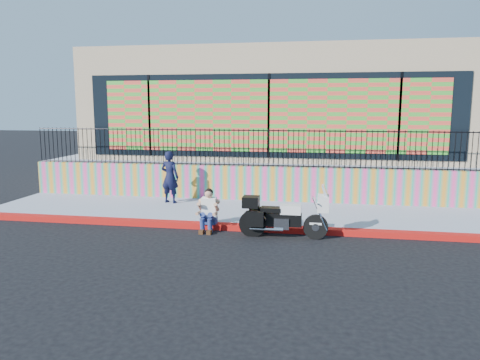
# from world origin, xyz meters

# --- Properties ---
(ground) EXTENTS (90.00, 90.00, 0.00)m
(ground) POSITION_xyz_m (0.00, 0.00, 0.00)
(ground) COLOR black
(ground) RESTS_ON ground
(red_curb) EXTENTS (16.00, 0.30, 0.15)m
(red_curb) POSITION_xyz_m (0.00, 0.00, 0.07)
(red_curb) COLOR #A30E0B
(red_curb) RESTS_ON ground
(sidewalk) EXTENTS (16.00, 3.00, 0.15)m
(sidewalk) POSITION_xyz_m (0.00, 1.65, 0.07)
(sidewalk) COLOR gray
(sidewalk) RESTS_ON ground
(mural_wall) EXTENTS (16.00, 0.20, 1.10)m
(mural_wall) POSITION_xyz_m (0.00, 3.25, 0.70)
(mural_wall) COLOR #FF4395
(mural_wall) RESTS_ON sidewalk
(metal_fence) EXTENTS (15.80, 0.04, 1.20)m
(metal_fence) POSITION_xyz_m (0.00, 3.25, 1.85)
(metal_fence) COLOR black
(metal_fence) RESTS_ON mural_wall
(elevated_platform) EXTENTS (16.00, 10.00, 1.25)m
(elevated_platform) POSITION_xyz_m (0.00, 8.35, 0.62)
(elevated_platform) COLOR gray
(elevated_platform) RESTS_ON ground
(storefront_building) EXTENTS (14.00, 8.06, 4.00)m
(storefront_building) POSITION_xyz_m (0.00, 8.13, 3.25)
(storefront_building) COLOR tan
(storefront_building) RESTS_ON elevated_platform
(police_motorcycle) EXTENTS (2.13, 0.70, 1.33)m
(police_motorcycle) POSITION_xyz_m (0.90, -0.49, 0.56)
(police_motorcycle) COLOR black
(police_motorcycle) RESTS_ON ground
(police_officer) EXTENTS (0.67, 0.52, 1.65)m
(police_officer) POSITION_xyz_m (-2.90, 2.34, 0.97)
(police_officer) COLOR black
(police_officer) RESTS_ON sidewalk
(seated_man) EXTENTS (0.54, 0.71, 1.06)m
(seated_man) POSITION_xyz_m (-1.02, -0.24, 0.45)
(seated_man) COLOR navy
(seated_man) RESTS_ON ground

